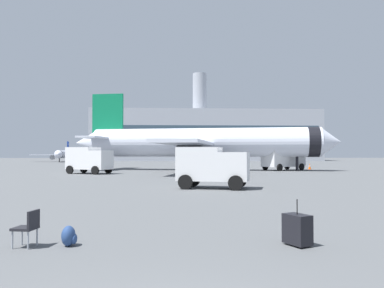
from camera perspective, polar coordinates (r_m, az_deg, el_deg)
The scene contains 11 objects.
airplane_at_gate at distance 50.78m, azimuth 1.56°, elevation 0.19°, with size 35.57×32.31×10.50m.
airplane_taxiing at distance 111.90m, azimuth -18.62°, elevation -1.47°, with size 18.02×19.92×5.85m.
service_truck at distance 43.13m, azimuth -15.18°, elevation -2.18°, with size 5.28×4.14×2.90m.
fuel_truck at distance 51.83m, azimuth 13.46°, elevation -1.88°, with size 6.37×5.20×3.20m.
cargo_van at distance 24.06m, azimuth 3.03°, elevation -3.21°, with size 4.78×3.35×2.60m.
safety_cone_near at distance 56.22m, azimuth 17.18°, elevation -3.22°, with size 0.44×0.44×0.81m.
safety_cone_mid at distance 37.66m, azimuth 8.27°, elevation -4.17°, with size 0.44×0.44×0.81m.
rolling_suitcase at distance 9.60m, azimuth 15.46°, elevation -12.17°, with size 0.64×0.75×1.10m.
traveller_backpack at distance 9.70m, azimuth -17.90°, elevation -12.99°, with size 0.36×0.40×0.48m.
gate_chair at distance 9.86m, azimuth -23.30°, elevation -11.18°, with size 0.56×0.56×0.86m.
terminal_building at distance 121.15m, azimuth 2.08°, elevation 1.31°, with size 70.39×16.18×27.75m.
Camera 1 is at (0.13, -3.83, 2.18)m, focal length 35.67 mm.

